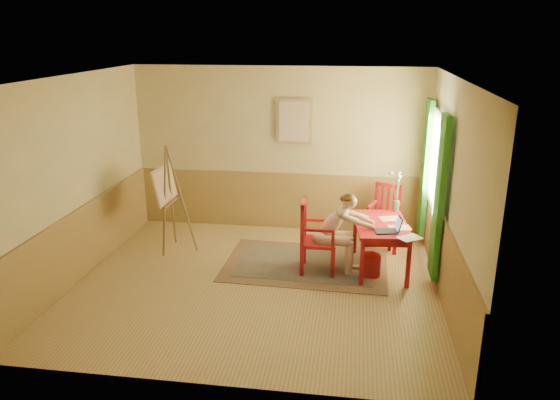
% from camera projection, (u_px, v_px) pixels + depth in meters
% --- Properties ---
extents(room, '(5.04, 4.54, 2.84)m').
position_uv_depth(room, '(255.00, 186.00, 6.95)').
color(room, tan).
rests_on(room, ground).
extents(wainscot, '(5.00, 4.50, 1.00)m').
position_uv_depth(wainscot, '(266.00, 229.00, 7.98)').
color(wainscot, olive).
rests_on(wainscot, room).
extents(window, '(0.12, 2.01, 2.20)m').
position_uv_depth(window, '(434.00, 176.00, 7.68)').
color(window, white).
rests_on(window, room).
extents(wall_portrait, '(0.60, 0.05, 0.76)m').
position_uv_depth(wall_portrait, '(294.00, 121.00, 8.84)').
color(wall_portrait, tan).
rests_on(wall_portrait, room).
extents(rug, '(2.45, 1.68, 0.02)m').
position_uv_depth(rug, '(306.00, 264.00, 7.96)').
color(rug, '#8C7251').
rests_on(rug, room).
extents(table, '(0.83, 1.26, 0.72)m').
position_uv_depth(table, '(381.00, 229.00, 7.62)').
color(table, red).
rests_on(table, room).
extents(chair_left, '(0.50, 0.48, 1.07)m').
position_uv_depth(chair_left, '(315.00, 237.00, 7.60)').
color(chair_left, red).
rests_on(chair_left, room).
extents(chair_back, '(0.57, 0.58, 0.99)m').
position_uv_depth(chair_back, '(384.00, 215.00, 8.61)').
color(chair_back, red).
rests_on(chair_back, room).
extents(figure, '(0.89, 0.39, 1.20)m').
position_uv_depth(figure, '(338.00, 229.00, 7.52)').
color(figure, beige).
rests_on(figure, room).
extents(laptop, '(0.39, 0.28, 0.21)m').
position_uv_depth(laptop, '(390.00, 229.00, 7.26)').
color(laptop, '#1E2338').
rests_on(laptop, table).
extents(papers, '(1.07, 1.11, 0.00)m').
position_uv_depth(papers, '(388.00, 225.00, 7.52)').
color(papers, white).
rests_on(papers, table).
extents(vase, '(0.22, 0.33, 0.62)m').
position_uv_depth(vase, '(397.00, 193.00, 8.03)').
color(vase, '#3F724C').
rests_on(vase, table).
extents(wastebasket, '(0.32, 0.32, 0.32)m').
position_uv_depth(wastebasket, '(370.00, 265.00, 7.56)').
color(wastebasket, red).
rests_on(wastebasket, room).
extents(easel, '(0.57, 0.75, 1.70)m').
position_uv_depth(easel, '(167.00, 189.00, 8.23)').
color(easel, olive).
rests_on(easel, room).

